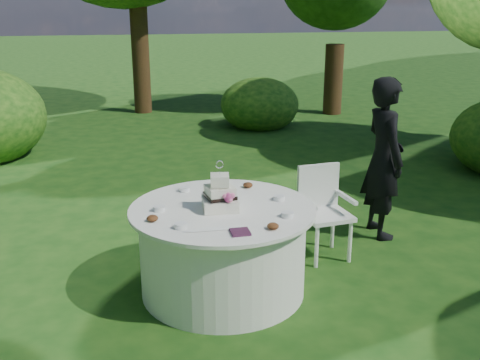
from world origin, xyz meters
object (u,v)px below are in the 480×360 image
Objects in this scene: guest at (384,158)px; table at (223,249)px; napkins at (240,232)px; cake at (220,196)px; chair at (323,205)px.

guest reaches higher than table.
cake is (-0.05, 0.53, 0.10)m from napkins.
chair is (1.11, 0.56, -0.36)m from cake.
table is (-0.03, 0.56, -0.39)m from napkins.
napkins is at bearing -84.13° from cake.
guest reaches higher than chair.
napkins reaches higher than table.
cake is at bearing -153.15° from chair.
chair is at bearing 26.85° from cake.
guest is 2.11m from cake.
guest is at bearing 25.75° from cake.
guest reaches higher than cake.
table is at bearing 55.00° from cake.
napkins is 0.34× the size of cake.
table is 3.75× the size of cake.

